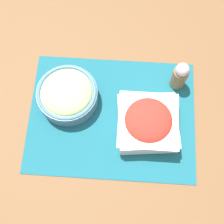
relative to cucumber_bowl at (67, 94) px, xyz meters
name	(u,v)px	position (x,y,z in m)	size (l,w,h in m)	color
ground_plane	(112,116)	(0.14, -0.04, -0.04)	(3.00, 3.00, 0.00)	brown
placemat	(112,116)	(0.14, -0.04, -0.04)	(0.50, 0.38, 0.00)	#195B6B
cucumber_bowl	(67,94)	(0.00, 0.00, 0.00)	(0.18, 0.18, 0.08)	slate
tomato_bowl	(148,122)	(0.24, -0.07, 0.00)	(0.18, 0.18, 0.08)	white
pepper_shaker	(180,75)	(0.33, 0.08, 0.01)	(0.05, 0.05, 0.11)	olive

